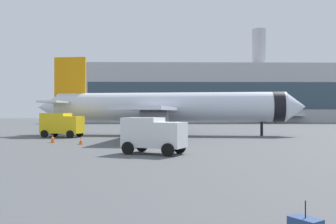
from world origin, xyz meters
The scene contains 8 objects.
airplane_at_gate centered at (0.37, 46.92, 3.66)m, with size 35.74×32.36×10.50m.
airplane_taxiing centered at (31.37, 106.62, 2.25)m, with size 19.92×22.06×6.47m.
service_truck centered at (-12.26, 42.70, 1.61)m, with size 5.21×3.54×2.90m.
cargo_van centered at (-0.88, 24.42, 1.45)m, with size 4.83×3.78×2.60m.
safety_cone_near centered at (-11.00, 34.70, 0.40)m, with size 0.44×0.44×0.81m.
safety_cone_mid centered at (-4.71, 51.96, 0.33)m, with size 0.44×0.44×0.67m.
safety_cone_far centered at (-7.77, 32.49, 0.35)m, with size 0.44×0.44×0.72m.
terminal_building centered at (18.59, 116.30, 8.91)m, with size 84.66×20.74×29.61m.
Camera 1 is at (-0.26, -2.17, 2.94)m, focal length 39.91 mm.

